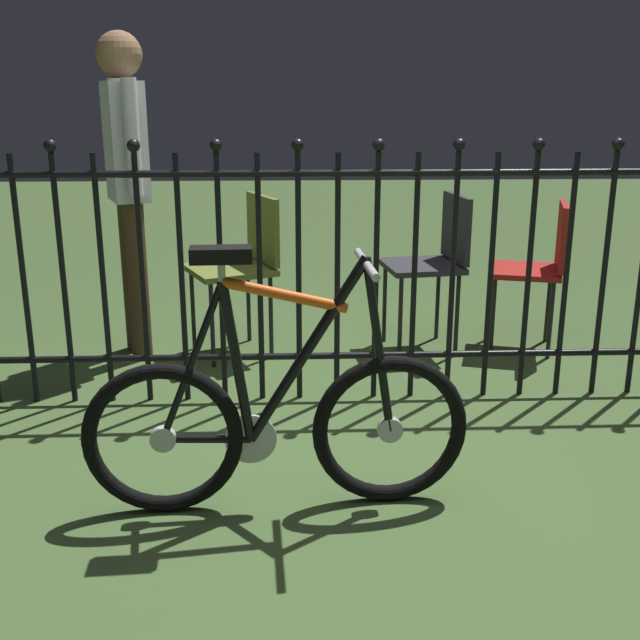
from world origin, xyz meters
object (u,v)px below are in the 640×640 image
(chair_charcoal, at_px, (435,255))
(chair_red, at_px, (539,261))
(chair_olive, at_px, (243,257))
(person_visitor, at_px, (127,167))
(bicycle, at_px, (277,422))

(chair_charcoal, bearing_deg, chair_red, -3.90)
(chair_olive, distance_m, person_visitor, 0.77)
(person_visitor, bearing_deg, chair_olive, 0.47)
(person_visitor, bearing_deg, chair_red, -0.41)
(chair_olive, distance_m, chair_charcoal, 1.06)
(chair_red, xyz_separation_m, person_visitor, (-2.24, 0.02, 0.52))
(bicycle, bearing_deg, chair_charcoal, 63.37)
(chair_charcoal, relative_size, chair_red, 1.05)
(chair_charcoal, bearing_deg, chair_olive, -179.01)
(chair_olive, relative_size, chair_red, 1.05)
(person_visitor, bearing_deg, chair_charcoal, 0.80)
(chair_olive, xyz_separation_m, person_visitor, (-0.60, -0.00, 0.49))
(chair_red, bearing_deg, chair_charcoal, 176.10)
(chair_olive, bearing_deg, bicycle, -83.17)
(person_visitor, bearing_deg, bicycle, -64.71)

